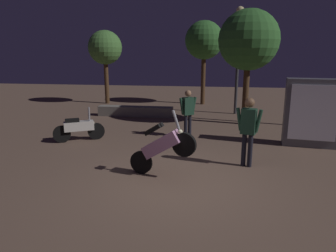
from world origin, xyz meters
TOP-DOWN VIEW (x-y plane):
  - ground_plane at (0.00, 0.00)m, footprint 40.00×40.00m
  - motorcycle_pink_foreground at (-0.40, 0.32)m, footprint 1.63×0.54m
  - motorcycle_white_parked_left at (-3.60, 2.94)m, footprint 1.50×0.89m
  - person_rider_beside at (-0.09, 3.92)m, footprint 0.60×0.45m
  - person_bystander_far at (1.65, 1.32)m, footprint 0.66×0.34m
  - streetlamp_near at (1.82, 8.39)m, footprint 0.36×0.36m
  - tree_left_bg at (-5.23, 10.49)m, footprint 1.86×1.86m
  - tree_center_bg at (0.18, 10.98)m, footprint 2.07×2.07m
  - tree_right_bg at (2.04, 6.25)m, footprint 2.34×2.34m
  - kiosk_billboard at (3.77, 3.42)m, footprint 1.65×0.73m
  - planter_wall_low at (-2.74, 7.15)m, footprint 3.43×0.50m

SIDE VIEW (x-z plane):
  - ground_plane at x=0.00m, z-range 0.00..0.00m
  - planter_wall_low at x=-2.74m, z-range 0.00..0.45m
  - motorcycle_white_parked_left at x=-3.60m, z-range -0.12..0.99m
  - motorcycle_pink_foreground at x=-0.40m, z-range -0.07..1.56m
  - person_rider_beside at x=-0.09m, z-range 0.15..1.78m
  - kiosk_billboard at x=3.77m, z-range 0.00..2.10m
  - person_bystander_far at x=1.65m, z-range 0.18..1.96m
  - tree_left_bg at x=-5.23m, z-range 1.05..5.09m
  - streetlamp_near at x=1.82m, z-range 0.67..5.51m
  - tree_right_bg at x=2.04m, z-range 1.05..5.55m
  - tree_center_bg at x=0.18m, z-range 1.19..5.72m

